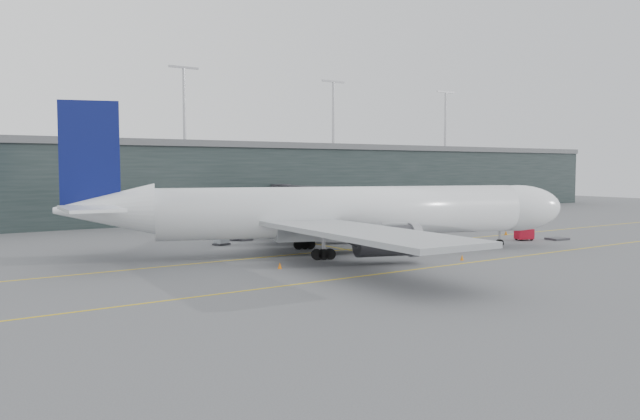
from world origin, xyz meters
TOP-DOWN VIEW (x-y plane):
  - ground at (0.00, 0.00)m, footprint 320.00×320.00m
  - taxiline_a at (0.00, -4.00)m, footprint 160.00×0.25m
  - taxiline_b at (0.00, -20.00)m, footprint 160.00×0.25m
  - taxiline_lead_main at (5.00, 20.00)m, footprint 0.25×60.00m
  - terminal at (-0.00, 58.00)m, footprint 240.00×36.00m
  - main_aircraft at (2.53, -6.22)m, footprint 60.11×55.43m
  - jet_bridge at (22.48, 25.17)m, footprint 5.08×45.17m
  - gse_cart at (31.52, -10.20)m, footprint 2.72×2.21m
  - baggage_dolly at (35.97, -12.42)m, footprint 2.99×2.52m
  - uld_a at (-5.95, 8.85)m, footprint 2.29×2.02m
  - uld_b at (-1.76, 12.60)m, footprint 2.28×1.82m
  - uld_c at (-1.08, 11.59)m, footprint 2.00×1.64m
  - cone_nose at (34.86, -4.34)m, footprint 0.47×0.47m
  - cone_wing_stbd at (10.25, -18.41)m, footprint 0.40×0.40m
  - cone_wing_port at (8.75, 12.67)m, footprint 0.40×0.40m
  - cone_tail at (-9.25, -11.92)m, footprint 0.42×0.42m

SIDE VIEW (x-z plane):
  - ground at x=0.00m, z-range 0.00..0.00m
  - taxiline_a at x=0.00m, z-range 0.00..0.02m
  - taxiline_b at x=0.00m, z-range 0.00..0.02m
  - taxiline_lead_main at x=5.00m, z-range 0.00..0.02m
  - baggage_dolly at x=35.97m, z-range 0.03..0.30m
  - cone_wing_port at x=8.75m, z-range 0.00..0.63m
  - cone_wing_stbd at x=10.25m, z-range 0.00..0.64m
  - cone_tail at x=-9.25m, z-range 0.00..0.67m
  - cone_nose at x=34.86m, z-range 0.00..0.74m
  - gse_cart at x=31.52m, z-range 0.09..1.69m
  - uld_c at x=-1.08m, z-range 0.04..1.78m
  - uld_a at x=-5.95m, z-range 0.04..1.81m
  - uld_b at x=-1.76m, z-range 0.05..2.12m
  - main_aircraft at x=2.53m, z-range -3.81..13.56m
  - jet_bridge at x=22.48m, z-range 1.71..8.59m
  - terminal at x=0.00m, z-range -6.88..22.12m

